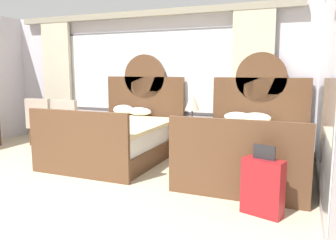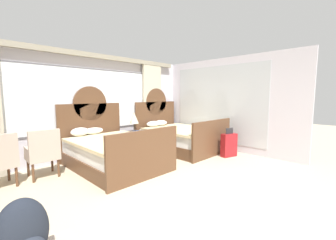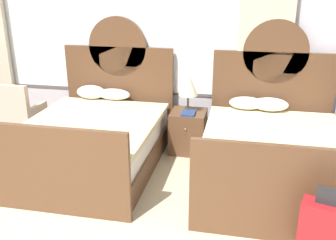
{
  "view_description": "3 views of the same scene",
  "coord_description": "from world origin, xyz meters",
  "px_view_note": "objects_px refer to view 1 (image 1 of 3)",
  "views": [
    {
      "loc": [
        2.97,
        -2.38,
        1.53
      ],
      "look_at": [
        1.35,
        1.6,
        0.89
      ],
      "focal_mm": 35.47,
      "sensor_mm": 36.0,
      "label": 1
    },
    {
      "loc": [
        -2.49,
        -1.7,
        1.61
      ],
      "look_at": [
        1.26,
        2.03,
        1.01
      ],
      "focal_mm": 23.17,
      "sensor_mm": 36.0,
      "label": 2
    },
    {
      "loc": [
        1.88,
        -1.66,
        2.27
      ],
      "look_at": [
        1.12,
        2.01,
        0.91
      ],
      "focal_mm": 39.97,
      "sensor_mm": 36.0,
      "label": 3
    }
  ],
  "objects_px": {
    "nightstand_between_beds": "(192,139)",
    "table_lamp_on_nightstand": "(192,101)",
    "bed_near_mirror": "(250,148)",
    "bed_near_window": "(119,137)",
    "suitcase_on_floor": "(263,187)",
    "armchair_by_window_left": "(71,122)",
    "book_on_nightstand": "(192,123)",
    "armchair_by_window_centre": "(43,120)"
  },
  "relations": [
    {
      "from": "table_lamp_on_nightstand",
      "to": "armchair_by_window_centre",
      "type": "xyz_separation_m",
      "value": [
        -3.13,
        -0.33,
        -0.46
      ]
    },
    {
      "from": "bed_near_window",
      "to": "bed_near_mirror",
      "type": "distance_m",
      "value": 2.25
    },
    {
      "from": "bed_near_window",
      "to": "nightstand_between_beds",
      "type": "height_order",
      "value": "bed_near_window"
    },
    {
      "from": "table_lamp_on_nightstand",
      "to": "book_on_nightstand",
      "type": "relative_size",
      "value": 2.14
    },
    {
      "from": "nightstand_between_beds",
      "to": "suitcase_on_floor",
      "type": "relative_size",
      "value": 0.78
    },
    {
      "from": "bed_near_mirror",
      "to": "armchair_by_window_left",
      "type": "height_order",
      "value": "bed_near_mirror"
    },
    {
      "from": "bed_near_window",
      "to": "book_on_nightstand",
      "type": "distance_m",
      "value": 1.31
    },
    {
      "from": "armchair_by_window_left",
      "to": "bed_near_window",
      "type": "bearing_deg",
      "value": -15.9
    },
    {
      "from": "book_on_nightstand",
      "to": "armchair_by_window_centre",
      "type": "relative_size",
      "value": 0.27
    },
    {
      "from": "suitcase_on_floor",
      "to": "bed_near_window",
      "type": "bearing_deg",
      "value": 150.96
    },
    {
      "from": "book_on_nightstand",
      "to": "table_lamp_on_nightstand",
      "type": "bearing_deg",
      "value": 103.78
    },
    {
      "from": "armchair_by_window_centre",
      "to": "table_lamp_on_nightstand",
      "type": "bearing_deg",
      "value": 6.09
    },
    {
      "from": "armchair_by_window_left",
      "to": "suitcase_on_floor",
      "type": "bearing_deg",
      "value": -24.92
    },
    {
      "from": "book_on_nightstand",
      "to": "armchair_by_window_left",
      "type": "distance_m",
      "value": 2.47
    },
    {
      "from": "nightstand_between_beds",
      "to": "table_lamp_on_nightstand",
      "type": "relative_size",
      "value": 1.06
    },
    {
      "from": "nightstand_between_beds",
      "to": "suitcase_on_floor",
      "type": "height_order",
      "value": "suitcase_on_floor"
    },
    {
      "from": "armchair_by_window_left",
      "to": "armchair_by_window_centre",
      "type": "relative_size",
      "value": 1.0
    },
    {
      "from": "table_lamp_on_nightstand",
      "to": "suitcase_on_floor",
      "type": "distance_m",
      "value": 2.7
    },
    {
      "from": "bed_near_mirror",
      "to": "nightstand_between_beds",
      "type": "height_order",
      "value": "bed_near_mirror"
    },
    {
      "from": "bed_near_mirror",
      "to": "suitcase_on_floor",
      "type": "height_order",
      "value": "bed_near_mirror"
    },
    {
      "from": "armchair_by_window_left",
      "to": "nightstand_between_beds",
      "type": "bearing_deg",
      "value": 7.2
    },
    {
      "from": "bed_near_mirror",
      "to": "bed_near_window",
      "type": "bearing_deg",
      "value": -179.97
    },
    {
      "from": "bed_near_mirror",
      "to": "nightstand_between_beds",
      "type": "bearing_deg",
      "value": 148.75
    },
    {
      "from": "book_on_nightstand",
      "to": "armchair_by_window_left",
      "type": "height_order",
      "value": "armchair_by_window_left"
    },
    {
      "from": "bed_near_window",
      "to": "armchair_by_window_left",
      "type": "distance_m",
      "value": 1.37
    },
    {
      "from": "armchair_by_window_left",
      "to": "armchair_by_window_centre",
      "type": "height_order",
      "value": "same"
    },
    {
      "from": "table_lamp_on_nightstand",
      "to": "suitcase_on_floor",
      "type": "height_order",
      "value": "table_lamp_on_nightstand"
    },
    {
      "from": "bed_near_window",
      "to": "book_on_nightstand",
      "type": "xyz_separation_m",
      "value": [
        1.15,
        0.58,
        0.23
      ]
    },
    {
      "from": "bed_near_mirror",
      "to": "book_on_nightstand",
      "type": "height_order",
      "value": "bed_near_mirror"
    },
    {
      "from": "bed_near_window",
      "to": "suitcase_on_floor",
      "type": "distance_m",
      "value": 2.97
    },
    {
      "from": "book_on_nightstand",
      "to": "nightstand_between_beds",
      "type": "bearing_deg",
      "value": 99.64
    },
    {
      "from": "nightstand_between_beds",
      "to": "book_on_nightstand",
      "type": "bearing_deg",
      "value": -80.36
    },
    {
      "from": "nightstand_between_beds",
      "to": "suitcase_on_floor",
      "type": "xyz_separation_m",
      "value": [
        1.47,
        -2.12,
        0.01
      ]
    },
    {
      "from": "armchair_by_window_left",
      "to": "armchair_by_window_centre",
      "type": "bearing_deg",
      "value": 179.97
    },
    {
      "from": "bed_near_mirror",
      "to": "suitcase_on_floor",
      "type": "distance_m",
      "value": 1.49
    },
    {
      "from": "bed_near_window",
      "to": "table_lamp_on_nightstand",
      "type": "xyz_separation_m",
      "value": [
        1.11,
        0.71,
        0.6
      ]
    },
    {
      "from": "bed_near_window",
      "to": "table_lamp_on_nightstand",
      "type": "distance_m",
      "value": 1.45
    },
    {
      "from": "table_lamp_on_nightstand",
      "to": "armchair_by_window_left",
      "type": "height_order",
      "value": "table_lamp_on_nightstand"
    },
    {
      "from": "bed_near_mirror",
      "to": "armchair_by_window_left",
      "type": "xyz_separation_m",
      "value": [
        -3.56,
        0.37,
        0.15
      ]
    },
    {
      "from": "nightstand_between_beds",
      "to": "armchair_by_window_left",
      "type": "bearing_deg",
      "value": -172.8
    },
    {
      "from": "bed_near_window",
      "to": "armchair_by_window_left",
      "type": "height_order",
      "value": "bed_near_window"
    },
    {
      "from": "bed_near_mirror",
      "to": "armchair_by_window_centre",
      "type": "distance_m",
      "value": 4.29
    }
  ]
}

